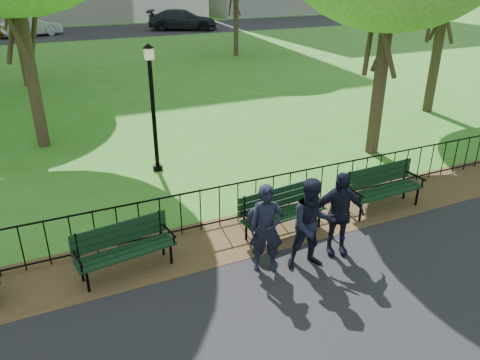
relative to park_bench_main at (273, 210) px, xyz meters
name	(u,v)px	position (x,y,z in m)	size (l,w,h in m)	color
ground	(317,266)	(0.23, -1.22, -0.58)	(120.00, 120.00, 0.00)	#3A641A
dirt_strip	(275,226)	(0.23, 0.28, -0.57)	(60.00, 1.60, 0.01)	#322314
far_street	(70,33)	(0.23, 33.78, -0.58)	(70.00, 9.00, 0.01)	black
iron_fence	(264,195)	(0.23, 0.78, -0.08)	(24.06, 0.06, 1.00)	black
park_bench_main	(273,210)	(0.00, 0.00, 0.00)	(1.76, 0.71, 0.98)	black
park_bench_left_a	(124,243)	(-2.81, 0.09, -0.04)	(1.72, 0.73, 0.95)	black
park_bench_right_a	(382,183)	(2.65, 0.05, 0.00)	(1.83, 0.63, 1.03)	black
lamppost	(153,105)	(-1.10, 4.12, 1.14)	(0.28, 0.28, 3.17)	black
person_left	(267,229)	(-0.63, -0.90, 0.21)	(0.57, 0.38, 1.57)	black
person_mid	(312,224)	(0.11, -1.14, 0.25)	(0.80, 0.41, 1.64)	black
person_right	(338,214)	(0.76, -0.98, 0.22)	(0.93, 0.38, 1.58)	black
sedan_silver	(30,26)	(-2.62, 33.15, 0.15)	(1.52, 4.36, 1.44)	#A1A3A8
sedan_dark	(183,20)	(9.04, 32.06, 0.24)	(2.29, 5.62, 1.63)	black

